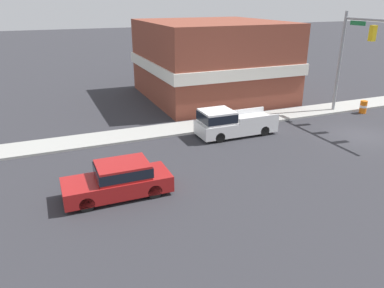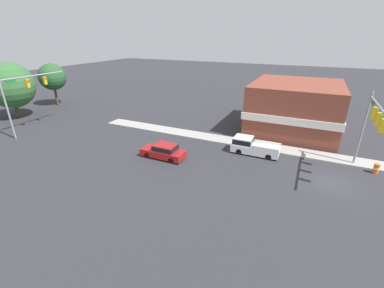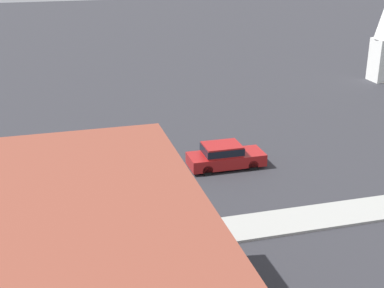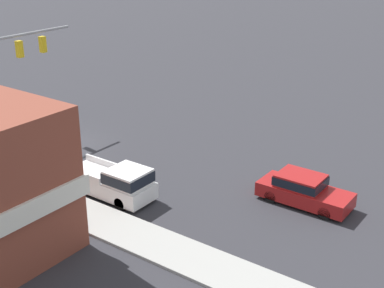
{
  "view_description": "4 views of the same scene",
  "coord_description": "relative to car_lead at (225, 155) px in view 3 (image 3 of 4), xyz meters",
  "views": [
    {
      "loc": [
        -17.11,
        19.12,
        8.46
      ],
      "look_at": [
        -0.97,
        12.47,
        1.61
      ],
      "focal_mm": 35.0,
      "sensor_mm": 36.0,
      "label": 1
    },
    {
      "loc": [
        -23.5,
        2.93,
        12.49
      ],
      "look_at": [
        -1.06,
        13.38,
        1.87
      ],
      "focal_mm": 24.0,
      "sensor_mm": 36.0,
      "label": 2
    },
    {
      "loc": [
        27.54,
        6.15,
        13.69
      ],
      "look_at": [
        1.45,
        13.35,
        3.14
      ],
      "focal_mm": 50.0,
      "sensor_mm": 36.0,
      "label": 3
    },
    {
      "loc": [
        21.43,
        26.24,
        13.31
      ],
      "look_at": [
        0.21,
        10.8,
        2.67
      ],
      "focal_mm": 50.0,
      "sensor_mm": 36.0,
      "label": 4
    }
  ],
  "objects": [
    {
      "name": "car_lead",
      "position": [
        0.0,
        0.0,
        0.0
      ],
      "size": [
        1.92,
        4.8,
        1.58
      ],
      "color": "black",
      "rests_on": "ground"
    },
    {
      "name": "pickup_truck_parked",
      "position": [
        5.16,
        -8.34,
        0.08
      ],
      "size": [
        1.98,
        5.24,
        1.82
      ],
      "color": "black",
      "rests_on": "ground"
    }
  ]
}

